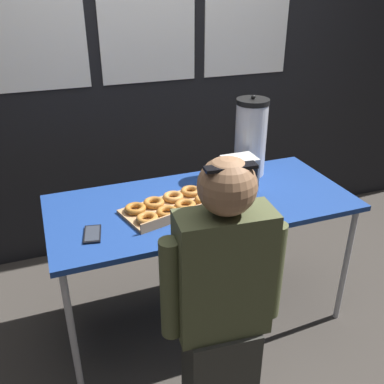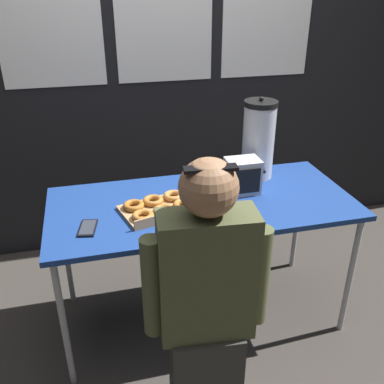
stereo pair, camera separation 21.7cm
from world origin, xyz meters
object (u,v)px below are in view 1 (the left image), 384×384
at_px(donut_box, 171,206).
at_px(person_seated, 222,302).
at_px(coffee_urn, 251,137).
at_px(space_heater, 239,174).
at_px(cell_phone, 92,234).

distance_m(donut_box, person_seated, 0.58).
height_order(coffee_urn, space_heater, coffee_urn).
height_order(cell_phone, person_seated, person_seated).
xyz_separation_m(coffee_urn, person_seated, (-0.53, -0.82, -0.37)).
distance_m(space_heater, person_seated, 0.79).
xyz_separation_m(coffee_urn, space_heater, (-0.15, -0.17, -0.13)).
distance_m(cell_phone, space_heater, 0.85).
distance_m(coffee_urn, space_heater, 0.26).
bearing_deg(person_seated, cell_phone, -40.91).
xyz_separation_m(cell_phone, person_seated, (0.44, -0.46, -0.15)).
bearing_deg(donut_box, person_seated, -100.85).
relative_size(space_heater, person_seated, 0.15).
distance_m(donut_box, cell_phone, 0.42).
relative_size(donut_box, person_seated, 0.42).
height_order(cell_phone, space_heater, space_heater).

